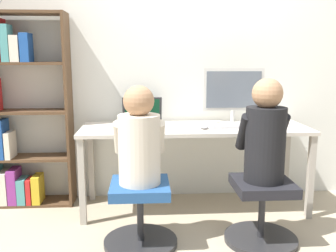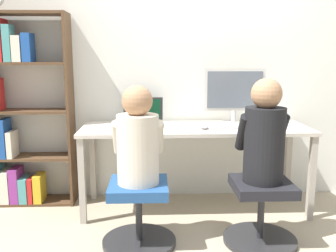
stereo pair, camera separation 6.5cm
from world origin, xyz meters
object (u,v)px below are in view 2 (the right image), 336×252
(desktop_monitor, at_px, (235,94))
(person_at_monitor, at_px, (264,136))
(bookshelf, at_px, (4,119))
(office_chair_right, at_px, (139,213))
(person_at_laptop, at_px, (138,140))
(office_chair_left, at_px, (261,211))
(laptop, at_px, (143,119))
(keyboard, at_px, (237,126))

(desktop_monitor, xyz_separation_m, person_at_monitor, (0.04, -0.78, -0.21))
(desktop_monitor, distance_m, bookshelf, 2.04)
(office_chair_right, bearing_deg, person_at_laptop, 90.00)
(person_at_monitor, bearing_deg, office_chair_left, -90.00)
(laptop, height_order, office_chair_right, laptop)
(desktop_monitor, xyz_separation_m, office_chair_right, (-0.83, -0.78, -0.76))
(person_at_monitor, bearing_deg, keyboard, 96.38)
(person_at_monitor, bearing_deg, bookshelf, 158.46)
(office_chair_right, height_order, person_at_laptop, person_at_laptop)
(office_chair_right, xyz_separation_m, person_at_monitor, (0.87, -0.00, 0.55))
(person_at_laptop, bearing_deg, bookshelf, 146.02)
(keyboard, height_order, bookshelf, bookshelf)
(desktop_monitor, relative_size, office_chair_right, 1.03)
(laptop, relative_size, office_chair_right, 0.67)
(desktop_monitor, distance_m, keyboard, 0.33)
(desktop_monitor, relative_size, keyboard, 1.24)
(person_at_laptop, bearing_deg, office_chair_left, -0.81)
(laptop, bearing_deg, person_at_laptop, -91.33)
(desktop_monitor, xyz_separation_m, keyboard, (-0.02, -0.21, -0.25))
(laptop, distance_m, person_at_laptop, 0.75)
(person_at_monitor, relative_size, bookshelf, 0.43)
(bookshelf, bearing_deg, laptop, -2.58)
(office_chair_right, bearing_deg, person_at_monitor, -0.19)
(desktop_monitor, distance_m, person_at_monitor, 0.81)
(desktop_monitor, xyz_separation_m, laptop, (-0.81, -0.02, -0.21))
(keyboard, xyz_separation_m, office_chair_right, (-0.80, -0.56, -0.51))
(office_chair_left, bearing_deg, laptop, 137.97)
(keyboard, bearing_deg, office_chair_left, -83.68)
(office_chair_right, bearing_deg, laptop, 88.68)
(keyboard, distance_m, office_chair_right, 1.11)
(office_chair_left, bearing_deg, person_at_laptop, 179.19)
(laptop, bearing_deg, bookshelf, 177.42)
(office_chair_left, distance_m, person_at_laptop, 1.01)
(desktop_monitor, distance_m, office_chair_left, 1.09)
(laptop, relative_size, keyboard, 0.81)
(laptop, xyz_separation_m, office_chair_right, (-0.02, -0.76, -0.55))
(person_at_laptop, bearing_deg, laptop, 88.67)
(keyboard, distance_m, bookshelf, 2.02)
(laptop, distance_m, person_at_monitor, 1.14)
(desktop_monitor, height_order, laptop, desktop_monitor)
(person_at_monitor, bearing_deg, laptop, 138.15)
(keyboard, relative_size, office_chair_right, 0.83)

